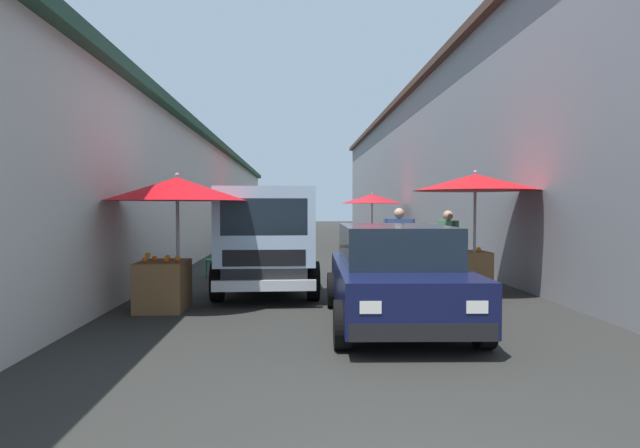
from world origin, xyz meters
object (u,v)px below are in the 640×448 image
Objects in this scene: fruit_stall_mid_lane at (267,204)px; vendor_by_crates at (448,241)px; fruit_stall_far_right at (371,204)px; delivery_truck at (267,242)px; vendor_in_shade at (399,240)px; fruit_stall_near_left at (474,200)px; fruit_stall_near_right at (174,210)px; plastic_stool at (211,263)px; hatchback_car at (395,274)px.

vendor_by_crates is (-10.41, -4.65, -0.87)m from fruit_stall_mid_lane.
fruit_stall_far_right is 0.53× the size of delivery_truck.
fruit_stall_near_left is at bearing -130.65° from vendor_in_shade.
fruit_stall_near_left is 1.45× the size of vendor_in_shade.
fruit_stall_near_right is 4.31m from plastic_stool.
fruit_stall_far_right is (-0.22, -4.39, 0.02)m from fruit_stall_mid_lane.
fruit_stall_far_right is 10.23m from vendor_by_crates.
fruit_stall_near_right is at bearing 134.06° from delivery_truck.
fruit_stall_far_right is at bearing 1.49° from vendor_by_crates.
fruit_stall_mid_lane is 14.75m from hatchback_car.
plastic_stool is (2.74, 5.62, -1.53)m from fruit_stall_near_left.
hatchback_car is 2.34× the size of vendor_in_shade.
delivery_truck is at bearing 108.67° from vendor_by_crates.
fruit_stall_near_right is at bearing 119.72° from vendor_in_shade.
fruit_stall_far_right is at bearing -4.95° from vendor_in_shade.
hatchback_car is at bearing 173.19° from fruit_stall_far_right.
fruit_stall_mid_lane is 11.31m from vendor_in_shade.
vendor_in_shade is at bearing 105.23° from vendor_by_crates.
fruit_stall_mid_lane reaches higher than plastic_stool.
fruit_stall_mid_lane is at bearing 17.96° from vendor_in_shade.
fruit_stall_near_left reaches higher than vendor_in_shade.
hatchback_car is at bearing 141.88° from fruit_stall_near_left.
fruit_stall_near_left is 11.61m from fruit_stall_far_right.
fruit_stall_near_right reaches higher than hatchback_car.
delivery_truck reaches higher than hatchback_car.
fruit_stall_mid_lane reaches higher than vendor_in_shade.
hatchback_car is at bearing 168.03° from vendor_in_shade.
hatchback_car is 6.46m from plastic_stool.
fruit_stall_mid_lane is 5.72× the size of plastic_stool.
vendor_by_crates is (-10.19, -0.27, -0.88)m from fruit_stall_far_right.
fruit_stall_mid_lane is 0.63× the size of hatchback_car.
fruit_stall_near_right reaches higher than vendor_by_crates.
fruit_stall_near_left is at bearing -175.89° from vendor_by_crates.
fruit_stall_mid_lane is 4.39m from fruit_stall_far_right.
plastic_stool is at bearing 76.53° from vendor_by_crates.
fruit_stall_far_right is 0.66× the size of hatchback_car.
fruit_stall_near_right is 0.95× the size of fruit_stall_mid_lane.
fruit_stall_mid_lane is at bearing 87.14° from fruit_stall_far_right.
fruit_stall_near_right reaches higher than delivery_truck.
fruit_stall_mid_lane is 0.95× the size of fruit_stall_far_right.
fruit_stall_mid_lane reaches higher than delivery_truck.
fruit_stall_near_left is 0.94× the size of fruit_stall_far_right.
fruit_stall_far_right is at bearing -92.86° from fruit_stall_mid_lane.
fruit_stall_near_right is 5.73m from fruit_stall_near_left.
fruit_stall_far_right reaches higher than delivery_truck.
delivery_truck is (2.70, 2.03, 0.30)m from hatchback_car.
fruit_stall_mid_lane is 11.43m from vendor_by_crates.
vendor_by_crates is 5.71m from plastic_stool.
hatchback_car is 9.10× the size of plastic_stool.
fruit_stall_near_left reaches higher than plastic_stool.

